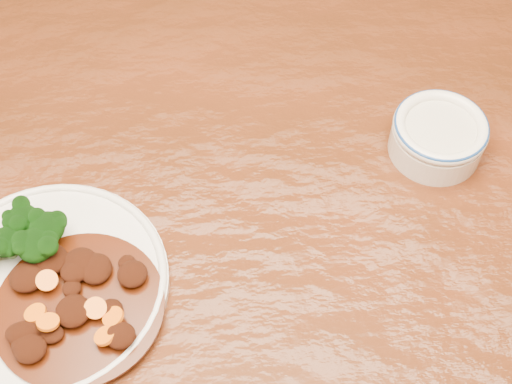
{
  "coord_description": "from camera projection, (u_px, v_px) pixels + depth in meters",
  "views": [
    {
      "loc": [
        0.0,
        -0.42,
        1.46
      ],
      "look_at": [
        0.02,
        0.06,
        0.77
      ],
      "focal_mm": 50.0,
      "sensor_mm": 36.0,
      "label": 1
    }
  ],
  "objects": [
    {
      "name": "mince_stew",
      "position": [
        72.0,
        298.0,
        0.76
      ],
      "size": [
        0.18,
        0.18,
        0.03
      ],
      "color": "#421707",
      "rests_on": "dinner_plate"
    },
    {
      "name": "dip_bowl",
      "position": [
        438.0,
        135.0,
        0.88
      ],
      "size": [
        0.12,
        0.12,
        0.05
      ],
      "rotation": [
        0.0,
        0.0,
        0.04
      ],
      "color": "silver",
      "rests_on": "dining_table"
    },
    {
      "name": "dining_table",
      "position": [
        243.0,
        278.0,
        0.89
      ],
      "size": [
        1.53,
        0.95,
        0.75
      ],
      "rotation": [
        0.0,
        0.0,
        0.03
      ],
      "color": "#57230F",
      "rests_on": "ground"
    },
    {
      "name": "dinner_plate",
      "position": [
        48.0,
        284.0,
        0.78
      ],
      "size": [
        0.27,
        0.27,
        0.02
      ],
      "rotation": [
        0.0,
        0.0,
        0.02
      ],
      "color": "silver",
      "rests_on": "dining_table"
    },
    {
      "name": "broccoli_florets",
      "position": [
        12.0,
        239.0,
        0.78
      ],
      "size": [
        0.12,
        0.08,
        0.05
      ],
      "color": "#6F984E",
      "rests_on": "dinner_plate"
    }
  ]
}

